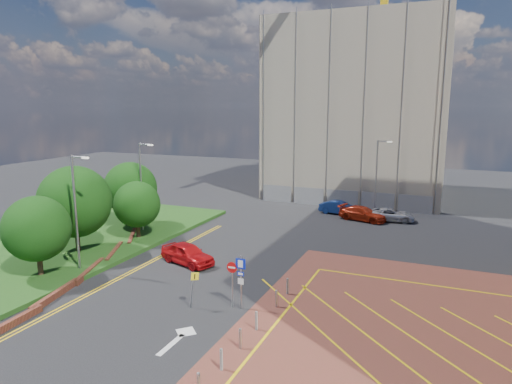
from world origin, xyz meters
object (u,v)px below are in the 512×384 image
Objects in this scene: lamp_left_far at (142,183)px; car_red_left at (187,254)px; tree_d at (130,189)px; tree_b at (75,202)px; warning_sign at (193,285)px; car_blue_back at (339,208)px; tree_a at (37,229)px; car_red_back at (363,214)px; lamp_left_near at (76,208)px; sign_cluster at (238,276)px; tree_c at (137,204)px; car_silver_back at (391,215)px; lamp_back at (377,174)px.

car_red_left is at bearing -34.68° from lamp_left_far.
lamp_left_far reaches higher than tree_d.
tree_b is 3.00× the size of warning_sign.
warning_sign reaches higher than car_blue_back.
tree_d is 0.76× the size of lamp_left_far.
tree_a is 30.23m from car_red_back.
car_red_back is at bearing -114.77° from car_blue_back.
car_red_back is (9.69, 18.19, -0.07)m from car_red_left.
lamp_left_near reaches higher than sign_cluster.
lamp_left_far is (1.08, 7.00, 0.42)m from tree_b.
tree_d is (-3.00, 3.00, 0.68)m from tree_c.
car_blue_back reaches higher than car_silver_back.
tree_c is at bearing -45.00° from tree_d.
lamp_back reaches higher than tree_c.
car_silver_back is (1.91, -2.49, -3.70)m from lamp_back.
warning_sign is (-6.12, -28.04, -2.93)m from lamp_back.
tree_a is 12.14m from warning_sign.
car_red_back is at bearing 82.72° from sign_cluster.
tree_d is 12.46m from car_red_left.
tree_a is at bearing 148.61° from car_red_left.
car_red_left is at bearing 166.53° from car_red_back.
tree_a is at bearing -92.86° from tree_c.
lamp_back is 1.75× the size of car_red_left.
lamp_back is 1.64× the size of car_red_back.
sign_cluster is 23.86m from car_red_back.
lamp_left_far reaches higher than lamp_back.
tree_b is at bearing 117.39° from car_red_left.
car_red_back is (3.02, 23.63, -1.24)m from sign_cluster.
lamp_back is at bearing 36.09° from tree_d.
sign_cluster is (-3.78, -27.02, -2.41)m from lamp_back.
tree_a is at bearing -73.30° from tree_b.
tree_c is 16.53m from sign_cluster.
tree_c is 1.14× the size of car_blue_back.
tree_b is 7.10m from lamp_left_far.
tree_c reaches higher than warning_sign.
tree_d is 23.19m from car_red_back.
lamp_back reaches higher than car_red_back.
lamp_left_near is 1.86× the size of car_blue_back.
tree_b reaches higher than car_silver_back.
tree_a reaches higher than car_blue_back.
lamp_back is 27.38m from sign_cluster.
tree_c is at bearing 147.68° from car_blue_back.
tree_d is 11.76m from lamp_left_near.
lamp_left_near and lamp_left_far have the same top height.
tree_b is at bearing -82.87° from tree_d.
tree_d reaches higher than tree_c.
tree_d is at bearing 144.42° from sign_cluster.
tree_d reaches higher than car_red_back.
tree_a is 30.28m from car_blue_back.
tree_b is 9.87m from car_red_left.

